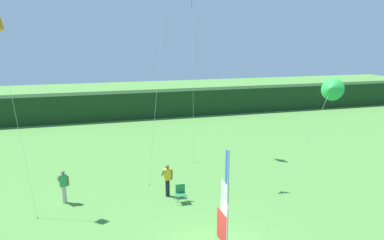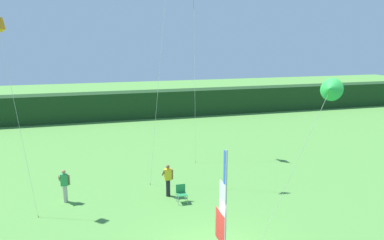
{
  "view_description": "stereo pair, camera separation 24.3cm",
  "coord_description": "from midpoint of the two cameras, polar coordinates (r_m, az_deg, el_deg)",
  "views": [
    {
      "loc": [
        -4.53,
        -12.02,
        8.04
      ],
      "look_at": [
        0.19,
        3.82,
        4.46
      ],
      "focal_mm": 35.13,
      "sensor_mm": 36.0,
      "label": 1
    },
    {
      "loc": [
        -4.3,
        -12.09,
        8.04
      ],
      "look_at": [
        0.19,
        3.82,
        4.46
      ],
      "focal_mm": 35.13,
      "sensor_mm": 36.0,
      "label": 2
    }
  ],
  "objects": [
    {
      "name": "distant_treeline",
      "position": [
        39.37,
        -9.1,
        2.29
      ],
      "size": [
        80.0,
        2.4,
        2.71
      ],
      "primitive_type": "cube",
      "color": "#193819",
      "rests_on": "ground"
    },
    {
      "name": "banner_flag",
      "position": [
        13.59,
        5.21,
        -13.57
      ],
      "size": [
        0.06,
        1.03,
        4.46
      ],
      "color": "#B7B7BC",
      "rests_on": "ground"
    },
    {
      "name": "person_near_banner",
      "position": [
        19.7,
        -3.31,
        -9.0
      ],
      "size": [
        0.55,
        0.48,
        1.71
      ],
      "color": "black",
      "rests_on": "ground"
    },
    {
      "name": "person_mid_field",
      "position": [
        20.0,
        -18.44,
        -9.33
      ],
      "size": [
        0.55,
        0.48,
        1.7
      ],
      "color": "#B7B2A3",
      "rests_on": "ground"
    },
    {
      "name": "folding_chair",
      "position": [
        19.16,
        -1.27,
        -10.91
      ],
      "size": [
        0.51,
        0.51,
        0.89
      ],
      "color": "#BCBCC1",
      "rests_on": "ground"
    },
    {
      "name": "kite_green_delta_1",
      "position": [
        13.59,
        20.73,
        4.35
      ],
      "size": [
        2.38,
        1.57,
        6.8
      ],
      "color": "brown",
      "rests_on": "ground"
    },
    {
      "name": "kite_black_diamond_2",
      "position": [
        26.3,
        0.58,
        17.51
      ],
      "size": [
        1.05,
        3.0,
        11.58
      ],
      "color": "brown",
      "rests_on": "ground"
    }
  ]
}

